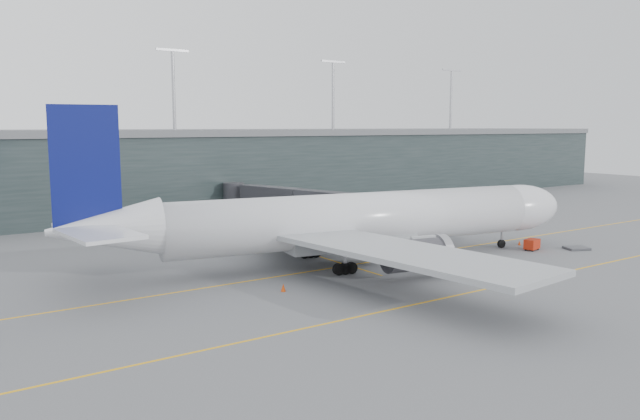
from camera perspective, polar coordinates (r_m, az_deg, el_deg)
ground at (r=72.29m, az=-2.49°, el=-5.00°), size 320.00×320.00×0.00m
taxiline_a at (r=69.01m, az=-0.73°, el=-5.60°), size 160.00×0.25×0.02m
taxiline_b at (r=56.83m, az=8.36°, el=-8.60°), size 160.00×0.25×0.02m
taxiline_lead_main at (r=91.76m, az=-6.46°, el=-2.32°), size 0.25×60.00×0.02m
terminal at (r=123.92m, az=-16.88°, el=3.53°), size 240.00×36.00×29.00m
main_aircraft at (r=72.29m, az=3.08°, el=-0.96°), size 63.62×59.09×17.89m
jet_bridge at (r=99.49m, az=0.38°, el=1.11°), size 14.08×44.40×5.99m
gse_cart at (r=84.83m, az=18.81°, el=-2.96°), size 2.35×1.77×1.44m
baggage_dolly at (r=87.53m, az=22.41°, el=-3.24°), size 3.49×3.21×0.28m
uld_a at (r=79.51m, az=-9.02°, el=-3.31°), size 1.88×1.56×1.59m
uld_b at (r=80.32m, az=-8.31°, el=-3.11°), size 2.42×2.20×1.79m
uld_c at (r=81.46m, az=-7.44°, el=-2.99°), size 2.19×1.97×1.66m
cone_nose at (r=87.99m, az=17.77°, el=-2.87°), size 0.39×0.39×0.63m
cone_wing_stbd at (r=65.11m, az=15.02°, el=-6.40°), size 0.40×0.40×0.64m
cone_wing_port at (r=84.03m, az=-2.24°, el=-2.97°), size 0.43×0.43×0.68m
cone_tail at (r=60.74m, az=-3.37°, el=-7.10°), size 0.48×0.48×0.77m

